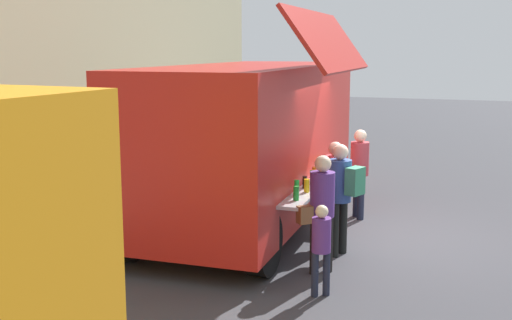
{
  "coord_description": "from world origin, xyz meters",
  "views": [
    {
      "loc": [
        -10.17,
        -1.54,
        3.11
      ],
      "look_at": [
        -0.65,
        1.98,
        1.3
      ],
      "focal_mm": 44.15,
      "sensor_mm": 36.0,
      "label": 1
    }
  ],
  "objects": [
    {
      "name": "ground_plane",
      "position": [
        0.0,
        0.0,
        0.0
      ],
      "size": [
        60.0,
        60.0,
        0.0
      ],
      "primitive_type": "plane",
      "color": "#38383D"
    },
    {
      "name": "customer_front_ordering",
      "position": [
        -0.49,
        0.7,
        0.97
      ],
      "size": [
        0.54,
        0.33,
        1.64
      ],
      "rotation": [
        0.0,
        0.0,
        1.35
      ],
      "color": "#1E2337",
      "rests_on": "ground"
    },
    {
      "name": "food_truck_main",
      "position": [
        0.15,
        2.36,
        1.55
      ],
      "size": [
        6.53,
        3.26,
        3.69
      ],
      "rotation": [
        0.0,
        0.0,
        0.04
      ],
      "color": "#B51F19",
      "rests_on": "ground"
    },
    {
      "name": "customer_rear_waiting",
      "position": [
        -1.97,
        0.54,
        0.99
      ],
      "size": [
        0.48,
        0.48,
        1.67
      ],
      "rotation": [
        0.0,
        0.0,
        0.79
      ],
      "color": "black",
      "rests_on": "ground"
    },
    {
      "name": "customer_extra_browsing",
      "position": [
        1.1,
        0.61,
        0.99
      ],
      "size": [
        0.34,
        0.34,
        1.65
      ],
      "rotation": [
        0.0,
        0.0,
        2.13
      ],
      "color": "#1D2338",
      "rests_on": "ground"
    },
    {
      "name": "child_near_queue",
      "position": [
        -2.78,
        0.33,
        0.71
      ],
      "size": [
        0.24,
        0.24,
        1.19
      ],
      "rotation": [
        0.0,
        0.0,
        0.61
      ],
      "color": "#1E2235",
      "rests_on": "ground"
    },
    {
      "name": "trash_bin",
      "position": [
        3.81,
        4.68,
        0.44
      ],
      "size": [
        0.6,
        0.6,
        0.87
      ],
      "primitive_type": "cylinder",
      "color": "#2F653A",
      "rests_on": "ground"
    },
    {
      "name": "customer_mid_with_backpack",
      "position": [
        -1.12,
        0.44,
        1.04
      ],
      "size": [
        0.44,
        0.56,
        1.71
      ],
      "rotation": [
        0.0,
        0.0,
        1.21
      ],
      "color": "black",
      "rests_on": "ground"
    }
  ]
}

